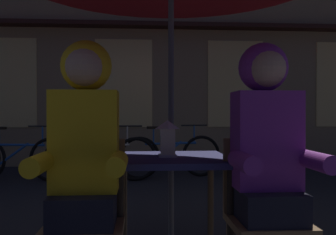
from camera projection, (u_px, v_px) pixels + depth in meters
cafe_table at (171, 173)px, 2.44m from camera, size 0.72×0.72×0.74m
lantern at (167, 138)px, 2.42m from camera, size 0.11×0.11×0.23m
chair_left at (86, 212)px, 2.04m from camera, size 0.40×0.40×0.87m
chair_right at (264, 209)px, 2.10m from camera, size 0.40×0.40×0.87m
person_left_hooded at (84, 146)px, 1.98m from camera, size 0.45×0.56×1.40m
person_right_hooded at (268, 145)px, 2.04m from camera, size 0.45×0.56×1.40m
shopfront_building at (179, 11)px, 7.84m from camera, size 10.00×0.93×6.20m
bicycle_second at (17, 158)px, 5.76m from camera, size 1.67×0.32×0.84m
bicycle_third at (101, 158)px, 5.73m from camera, size 1.68×0.16×0.84m
bicycle_fourth at (171, 156)px, 6.05m from camera, size 1.65×0.43×0.84m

